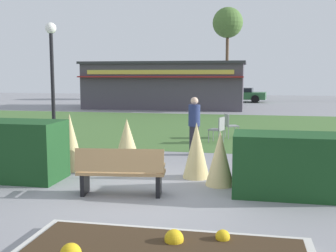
% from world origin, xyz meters
% --- Properties ---
extents(ground_plane, '(80.00, 80.00, 0.00)m').
position_xyz_m(ground_plane, '(0.00, 0.00, 0.00)').
color(ground_plane, gray).
extents(lawn_patch, '(36.00, 12.00, 0.01)m').
position_xyz_m(lawn_patch, '(0.00, 10.64, 0.00)').
color(lawn_patch, '#446B33').
rests_on(lawn_patch, ground_plane).
extents(park_bench, '(1.75, 0.73, 0.95)m').
position_xyz_m(park_bench, '(-0.50, -0.05, 0.48)').
color(park_bench, tan).
rests_on(park_bench, ground_plane).
extents(hedge_left, '(2.24, 1.10, 1.32)m').
position_xyz_m(hedge_left, '(-3.26, 0.71, 0.66)').
color(hedge_left, '#19421E').
rests_on(hedge_left, ground_plane).
extents(hedge_right, '(2.12, 1.10, 1.20)m').
position_xyz_m(hedge_right, '(2.69, 0.63, 0.60)').
color(hedge_right, '#19421E').
rests_on(hedge_right, ground_plane).
extents(ornamental_grass_behind_left, '(0.61, 0.61, 1.17)m').
position_xyz_m(ornamental_grass_behind_left, '(1.33, 1.08, 0.58)').
color(ornamental_grass_behind_left, '#D1BC7F').
rests_on(ornamental_grass_behind_left, ground_plane).
extents(ornamental_grass_behind_right, '(0.61, 0.61, 1.27)m').
position_xyz_m(ornamental_grass_behind_right, '(0.76, 1.64, 0.63)').
color(ornamental_grass_behind_right, '#D1BC7F').
rests_on(ornamental_grass_behind_right, ground_plane).
extents(ornamental_grass_behind_center, '(0.66, 0.66, 1.40)m').
position_xyz_m(ornamental_grass_behind_center, '(-2.37, 1.79, 0.70)').
color(ornamental_grass_behind_center, '#D1BC7F').
rests_on(ornamental_grass_behind_center, ground_plane).
extents(ornamental_grass_behind_far, '(0.79, 0.79, 1.29)m').
position_xyz_m(ornamental_grass_behind_far, '(-0.94, 1.85, 0.65)').
color(ornamental_grass_behind_far, '#D1BC7F').
rests_on(ornamental_grass_behind_far, ground_plane).
extents(lamppost_mid, '(0.36, 0.36, 4.00)m').
position_xyz_m(lamppost_mid, '(-4.44, 5.10, 2.53)').
color(lamppost_mid, black).
rests_on(lamppost_mid, ground_plane).
extents(trash_bin, '(0.52, 0.52, 0.84)m').
position_xyz_m(trash_bin, '(2.92, 1.34, 0.42)').
color(trash_bin, '#2D4233').
rests_on(trash_bin, ground_plane).
extents(food_kiosk, '(11.02, 5.01, 3.18)m').
position_xyz_m(food_kiosk, '(-3.86, 20.77, 1.60)').
color(food_kiosk, '#47424C').
rests_on(food_kiosk, ground_plane).
extents(cafe_chair_west, '(0.57, 0.57, 0.89)m').
position_xyz_m(cafe_chair_west, '(1.22, 7.70, 0.53)').
color(cafe_chair_west, gray).
rests_on(cafe_chair_west, ground_plane).
extents(cafe_chair_east, '(0.56, 0.56, 0.89)m').
position_xyz_m(cafe_chair_east, '(0.90, 6.55, 0.53)').
color(cafe_chair_east, gray).
rests_on(cafe_chair_east, ground_plane).
extents(person_strolling, '(0.34, 0.34, 1.69)m').
position_xyz_m(person_strolling, '(0.36, 4.29, 0.86)').
color(person_strolling, '#23232D').
rests_on(person_strolling, ground_plane).
extents(parked_car_west_slot, '(4.35, 2.35, 1.20)m').
position_xyz_m(parked_car_west_slot, '(-4.01, 27.98, 0.64)').
color(parked_car_west_slot, navy).
rests_on(parked_car_west_slot, ground_plane).
extents(parked_car_center_slot, '(4.35, 2.35, 1.20)m').
position_xyz_m(parked_car_center_slot, '(1.14, 27.98, 0.64)').
color(parked_car_center_slot, '#2D6638').
rests_on(parked_car_center_slot, ground_plane).
extents(tree_left_bg, '(2.80, 2.80, 8.48)m').
position_xyz_m(tree_left_bg, '(-0.20, 31.83, 6.99)').
color(tree_left_bg, brown).
rests_on(tree_left_bg, ground_plane).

